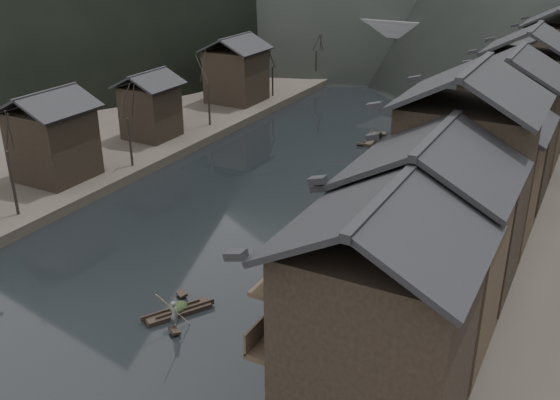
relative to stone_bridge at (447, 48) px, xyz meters
The scene contains 12 objects.
water 72.18m from the stone_bridge, 90.00° to the right, with size 300.00×300.00×0.00m, color black.
left_bank 47.64m from the stone_bridge, 137.56° to the right, with size 40.00×200.00×1.20m, color #2D2823.
stilt_houses 55.87m from the stone_bridge, 71.94° to the right, with size 9.00×67.60×16.11m.
left_houses 55.79m from the stone_bridge, 111.56° to the right, with size 8.10×53.20×8.73m.
bare_trees 54.17m from the stone_bridge, 108.30° to the right, with size 3.90×72.10×7.80m.
moored_sampans 58.70m from the stone_bridge, 78.19° to the right, with size 2.65×49.68×0.47m.
midriver_boats 30.61m from the stone_bridge, 83.96° to the right, with size 7.13×14.85×0.44m.
stone_bridge is the anchor object (origin of this frame).
hero_sampan 74.16m from the stone_bridge, 88.20° to the right, with size 3.06×4.46×0.43m.
cargo_heap 73.94m from the stone_bridge, 88.28° to the right, with size 1.04×1.36×0.62m, color black.
boatman 75.54m from the stone_bridge, 87.61° to the right, with size 0.67×0.44×1.83m, color #4C4C4F.
bamboo_pole 75.46m from the stone_bridge, 87.45° to the right, with size 0.06×0.06×4.61m, color #8C7A51.
Camera 1 is at (23.79, -28.35, 22.63)m, focal length 40.00 mm.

